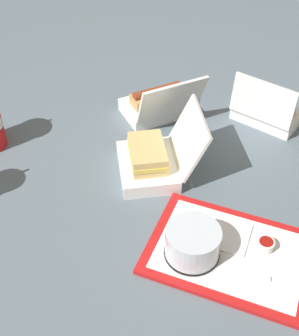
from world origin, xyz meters
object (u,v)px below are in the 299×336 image
clamshell_sandwich_right (152,159)px  clamshell_hotdog_center (267,110)px  clamshell_hotdog_left (159,104)px  ketchup_cup (266,245)px  cake_container (193,243)px  plastic_fork (245,278)px  food_tray (230,253)px

clamshell_sandwich_right → clamshell_hotdog_center: bearing=-136.1°
clamshell_hotdog_left → clamshell_sandwich_right: bearing=95.8°
ketchup_cup → clamshell_hotdog_left: (0.33, -0.49, 0.01)m
ketchup_cup → clamshell_sandwich_right: clamshell_sandwich_right is taller
cake_container → clamshell_hotdog_center: clamshell_hotdog_center is taller
plastic_fork → clamshell_sandwich_right: clamshell_sandwich_right is taller
food_tray → clamshell_sandwich_right: clamshell_sandwich_right is taller
plastic_fork → clamshell_sandwich_right: 0.41m
clamshell_hotdog_center → clamshell_sandwich_right: (0.30, 0.29, 0.00)m
food_tray → clamshell_hotdog_left: bearing=-63.9°
clamshell_hotdog_center → clamshell_hotdog_left: 0.33m
ketchup_cup → clamshell_sandwich_right: (0.30, -0.22, 0.02)m
cake_container → clamshell_hotdog_left: clamshell_hotdog_left is taller
ketchup_cup → clamshell_hotdog_left: clamshell_hotdog_left is taller
food_tray → ketchup_cup: size_ratio=10.36×
food_tray → clamshell_sandwich_right: (0.22, -0.25, 0.04)m
plastic_fork → clamshell_sandwich_right: size_ratio=0.41×
plastic_fork → clamshell_hotdog_left: bearing=-70.1°
food_tray → clamshell_hotdog_center: (-0.08, -0.54, 0.03)m
clamshell_hotdog_center → clamshell_sandwich_right: clamshell_sandwich_right is taller
clamshell_hotdog_center → food_tray: bearing=81.6°
clamshell_sandwich_right → clamshell_hotdog_left: size_ratio=0.96×
food_tray → cake_container: cake_container is taller
clamshell_hotdog_center → clamshell_hotdog_left: clamshell_hotdog_left is taller
ketchup_cup → clamshell_hotdog_center: 0.51m
clamshell_sandwich_right → clamshell_hotdog_left: 0.27m
ketchup_cup → clamshell_hotdog_center: (-0.00, -0.51, 0.01)m
cake_container → clamshell_hotdog_center: (-0.17, -0.56, -0.01)m
clamshell_hotdog_center → clamshell_sandwich_right: bearing=43.9°
cake_container → ketchup_cup: cake_container is taller
cake_container → ketchup_cup: (-0.16, -0.04, -0.02)m
clamshell_sandwich_right → clamshell_hotdog_left: (0.03, -0.27, -0.00)m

